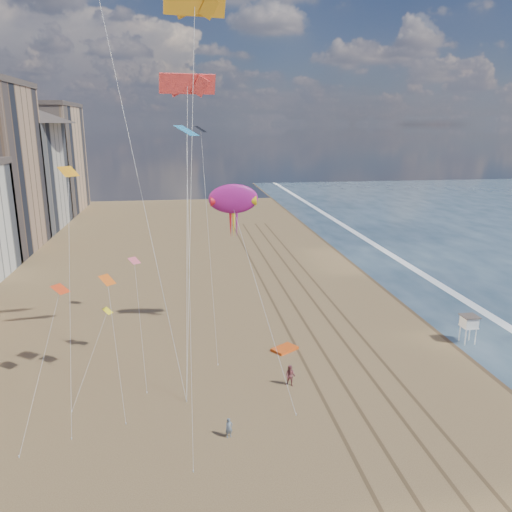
{
  "coord_description": "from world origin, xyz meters",
  "views": [
    {
      "loc": [
        -11.91,
        -19.72,
        21.7
      ],
      "look_at": [
        -5.2,
        26.0,
        9.5
      ],
      "focal_mm": 35.0,
      "sensor_mm": 36.0,
      "label": 1
    }
  ],
  "objects": [
    {
      "name": "wet_sand",
      "position": [
        19.0,
        40.0,
        0.0
      ],
      "size": [
        260.0,
        260.0,
        0.0
      ],
      "primitive_type": "plane",
      "color": "#42301E",
      "rests_on": "ground"
    },
    {
      "name": "foam",
      "position": [
        23.2,
        40.0,
        0.0
      ],
      "size": [
        260.0,
        260.0,
        0.0
      ],
      "primitive_type": "plane",
      "color": "white",
      "rests_on": "ground"
    },
    {
      "name": "tracks",
      "position": [
        2.55,
        30.0,
        0.01
      ],
      "size": [
        7.68,
        120.0,
        0.01
      ],
      "color": "brown",
      "rests_on": "ground"
    },
    {
      "name": "lifeguard_stand",
      "position": [
        16.41,
        23.9,
        2.28
      ],
      "size": [
        1.64,
        1.64,
        2.96
      ],
      "color": "white",
      "rests_on": "ground"
    },
    {
      "name": "grounded_kite",
      "position": [
        -2.49,
        24.88,
        0.14
      ],
      "size": [
        2.89,
        2.65,
        0.28
      ],
      "primitive_type": "cube",
      "rotation": [
        0.0,
        0.0,
        0.6
      ],
      "color": "#F05314",
      "rests_on": "ground"
    },
    {
      "name": "show_kite",
      "position": [
        -6.85,
        30.66,
        14.33
      ],
      "size": [
        4.77,
        9.14,
        21.94
      ],
      "color": "#951673",
      "rests_on": "ground"
    },
    {
      "name": "kite_flyer_a",
      "position": [
        -9.28,
        11.48,
        0.75
      ],
      "size": [
        0.63,
        0.51,
        1.49
      ],
      "primitive_type": "imported",
      "rotation": [
        0.0,
        0.0,
        0.32
      ],
      "color": "slate",
      "rests_on": "ground"
    },
    {
      "name": "kite_flyer_b",
      "position": [
        -3.42,
        17.98,
        0.95
      ],
      "size": [
        1.16,
        1.1,
        1.89
      ],
      "primitive_type": "imported",
      "rotation": [
        0.0,
        0.0,
        -0.57
      ],
      "color": "#8C474D",
      "rests_on": "ground"
    },
    {
      "name": "small_kites",
      "position": [
        -17.01,
        22.63,
        14.63
      ],
      "size": [
        13.89,
        16.53,
        17.75
      ],
      "color": "yellow",
      "rests_on": "ground"
    }
  ]
}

